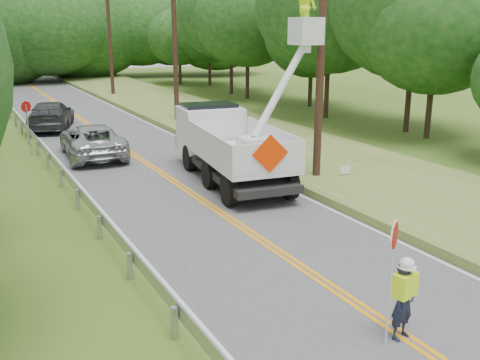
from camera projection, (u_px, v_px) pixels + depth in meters
name	position (u px, v px, depth m)	size (l,w,h in m)	color
ground	(368.00, 313.00, 11.95)	(140.00, 140.00, 0.00)	#375A18
road	(154.00, 169.00, 23.87)	(7.20, 96.00, 0.03)	#4B4B4D
guardrail	(54.00, 162.00, 22.69)	(0.18, 48.00, 0.77)	#A0A1A8
utility_poles	(226.00, 41.00, 27.24)	(1.60, 43.30, 10.00)	black
tall_grass_verge	(292.00, 149.00, 27.01)	(7.00, 96.00, 0.30)	#546E2E
treeline_right	(306.00, 19.00, 38.47)	(10.88, 51.56, 11.51)	#332319
treeline_horizon	(27.00, 30.00, 58.67)	(55.38, 14.31, 12.14)	#0E3F0D
flagger	(404.00, 295.00, 10.71)	(1.04, 0.51, 2.60)	#191E33
bucket_truck	(228.00, 136.00, 22.41)	(4.47, 8.06, 7.48)	black
suv_silver	(92.00, 140.00, 25.80)	(2.56, 5.56, 1.54)	#AAAEB2
suv_darkgrey	(51.00, 115.00, 32.74)	(2.28, 5.60, 1.63)	#373B3E
stop_sign_permanent	(27.00, 119.00, 25.98)	(0.50, 0.28, 2.60)	#A0A1A8
yard_sign	(345.00, 170.00, 21.66)	(0.48, 0.06, 0.70)	white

